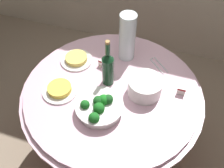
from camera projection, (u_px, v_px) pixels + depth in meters
The scene contains 11 objects.
ground_plane at pixel (112, 145), 2.17m from camera, with size 6.00×6.00×0.00m, color gray.
buffet_table at pixel (112, 121), 1.89m from camera, with size 1.16×1.16×0.74m.
broccoli_bowl at pixel (99, 107), 1.47m from camera, with size 0.28×0.28×0.11m.
plate_stack at pixel (145, 87), 1.56m from camera, with size 0.21×0.21×0.11m.
wine_bottle at pixel (108, 68), 1.56m from camera, with size 0.07×0.07×0.34m.
decorative_fruit_vase at pixel (127, 38), 1.69m from camera, with size 0.11×0.11×0.34m.
serving_tongs at pixel (158, 65), 1.75m from camera, with size 0.14×0.14×0.01m.
food_plate_noodles at pixel (76, 59), 1.77m from camera, with size 0.22×0.22×0.04m.
food_plate_fried_egg at pixel (60, 89), 1.59m from camera, with size 0.22×0.22×0.04m.
label_placard_front at pixel (102, 64), 1.72m from camera, with size 0.05×0.02×0.05m.
label_placard_mid at pixel (181, 91), 1.56m from camera, with size 0.05×0.01×0.05m.
Camera 1 is at (0.32, -0.98, 1.98)m, focal length 41.14 mm.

